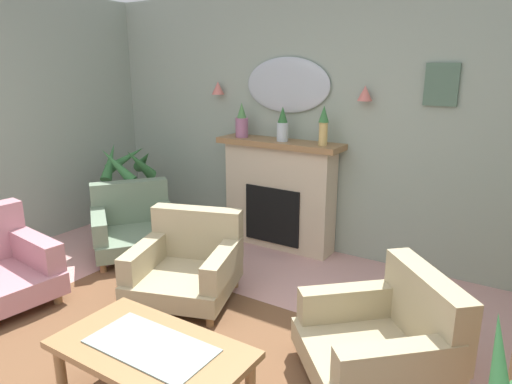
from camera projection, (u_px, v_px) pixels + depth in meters
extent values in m
cube|color=#93A393|center=(333.00, 125.00, 4.64)|extent=(6.61, 0.10, 2.65)
cube|color=brown|center=(156.00, 381.00, 2.90)|extent=(3.20, 2.40, 0.01)
cube|color=beige|center=(279.00, 197.00, 4.94)|extent=(1.20, 0.28, 1.10)
cube|color=black|center=(274.00, 214.00, 4.90)|extent=(0.64, 0.12, 0.60)
cube|color=olive|center=(279.00, 143.00, 4.76)|extent=(1.36, 0.36, 0.06)
cylinder|color=#9E6084|center=(242.00, 128.00, 4.95)|extent=(0.14, 0.14, 0.20)
cone|color=#4C8447|center=(242.00, 110.00, 4.90)|extent=(0.10, 0.10, 0.16)
cylinder|color=silver|center=(282.00, 132.00, 4.69)|extent=(0.12, 0.12, 0.19)
cone|color=#2D6633|center=(283.00, 115.00, 4.64)|extent=(0.10, 0.10, 0.16)
cylinder|color=tan|center=(323.00, 134.00, 4.45)|extent=(0.08, 0.08, 0.22)
cone|color=#38753D|center=(324.00, 114.00, 4.40)|extent=(0.10, 0.10, 0.16)
ellipsoid|color=#B2BCC6|center=(287.00, 85.00, 4.73)|extent=(0.96, 0.06, 0.56)
cone|color=#D17066|center=(218.00, 88.00, 5.14)|extent=(0.14, 0.14, 0.14)
cone|color=#D17066|center=(365.00, 93.00, 4.26)|extent=(0.14, 0.14, 0.14)
cube|color=#4C6B56|center=(442.00, 85.00, 3.95)|extent=(0.28, 0.03, 0.36)
cube|color=olive|center=(151.00, 349.00, 2.52)|extent=(1.10, 0.60, 0.04)
cube|color=#8C9E99|center=(151.00, 346.00, 2.52)|extent=(0.72, 0.36, 0.01)
cylinder|color=olive|center=(61.00, 376.00, 2.64)|extent=(0.06, 0.06, 0.40)
cylinder|color=olive|center=(126.00, 336.00, 3.03)|extent=(0.06, 0.06, 0.40)
cube|color=#B77A84|center=(34.00, 249.00, 3.94)|extent=(0.77, 0.25, 0.24)
cylinder|color=olive|center=(58.00, 299.00, 3.82)|extent=(0.07, 0.07, 0.10)
cylinder|color=olive|center=(20.00, 276.00, 4.24)|extent=(0.07, 0.07, 0.10)
cube|color=tan|center=(370.00, 356.00, 2.86)|extent=(1.13, 1.13, 0.16)
cube|color=tan|center=(425.00, 307.00, 2.83)|extent=(0.66, 0.69, 0.45)
cube|color=tan|center=(351.00, 302.00, 3.13)|extent=(0.62, 0.59, 0.22)
cube|color=tan|center=(399.00, 364.00, 2.48)|extent=(0.62, 0.59, 0.22)
cylinder|color=olive|center=(301.00, 348.00, 3.16)|extent=(0.06, 0.06, 0.10)
cylinder|color=olive|center=(394.00, 338.00, 3.27)|extent=(0.06, 0.06, 0.10)
cube|color=gray|center=(135.00, 239.00, 4.77)|extent=(1.12, 1.12, 0.16)
cube|color=gray|center=(130.00, 201.00, 5.00)|extent=(0.61, 0.73, 0.45)
cube|color=gray|center=(99.00, 225.00, 4.61)|extent=(0.66, 0.55, 0.22)
cube|color=gray|center=(167.00, 218.00, 4.83)|extent=(0.66, 0.55, 0.22)
cylinder|color=olive|center=(103.00, 268.00, 4.39)|extent=(0.06, 0.06, 0.10)
cylinder|color=olive|center=(175.00, 258.00, 4.61)|extent=(0.06, 0.06, 0.10)
cylinder|color=olive|center=(101.00, 243.00, 5.00)|extent=(0.06, 0.06, 0.10)
cylinder|color=olive|center=(164.00, 235.00, 5.23)|extent=(0.06, 0.06, 0.10)
cube|color=tan|center=(184.00, 281.00, 3.85)|extent=(1.02, 1.02, 0.16)
cube|color=tan|center=(197.00, 232.00, 4.08)|extent=(0.81, 0.41, 0.45)
cube|color=tan|center=(145.00, 256.00, 3.87)|extent=(0.37, 0.73, 0.22)
cube|color=tan|center=(223.00, 264.00, 3.72)|extent=(0.37, 0.73, 0.22)
cylinder|color=olive|center=(128.00, 310.00, 3.64)|extent=(0.06, 0.06, 0.10)
cylinder|color=olive|center=(210.00, 321.00, 3.49)|extent=(0.06, 0.06, 0.10)
cylinder|color=olive|center=(165.00, 273.00, 4.28)|extent=(0.06, 0.06, 0.10)
cylinder|color=olive|center=(235.00, 281.00, 4.12)|extent=(0.06, 0.06, 0.10)
cylinder|color=#474C56|center=(131.00, 218.00, 5.50)|extent=(0.35, 0.35, 0.31)
cylinder|color=brown|center=(129.00, 192.00, 5.41)|extent=(0.07, 0.07, 0.33)
cone|color=#38753D|center=(140.00, 164.00, 5.22)|extent=(0.16, 0.46, 0.43)
cone|color=#38753D|center=(144.00, 160.00, 5.41)|extent=(0.50, 0.34, 0.36)
cone|color=#38753D|center=(126.00, 159.00, 5.49)|extent=(0.41, 0.47, 0.36)
cone|color=#38753D|center=(110.00, 162.00, 5.33)|extent=(0.32, 0.44, 0.45)
cone|color=#38753D|center=(117.00, 165.00, 5.13)|extent=(0.47, 0.25, 0.43)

